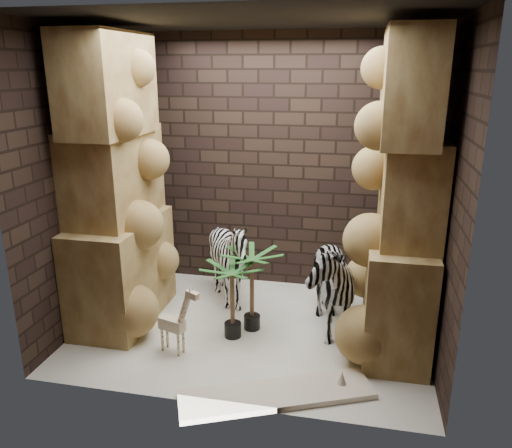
% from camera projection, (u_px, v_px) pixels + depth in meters
% --- Properties ---
extents(floor, '(3.50, 3.50, 0.00)m').
position_uv_depth(floor, '(251.00, 329.00, 5.22)').
color(floor, white).
rests_on(floor, ground).
extents(ceiling, '(3.50, 3.50, 0.00)m').
position_uv_depth(ceiling, '(250.00, 19.00, 4.32)').
color(ceiling, black).
rests_on(ceiling, ground).
extents(wall_back, '(3.50, 0.00, 3.50)m').
position_uv_depth(wall_back, '(273.00, 165.00, 5.94)').
color(wall_back, black).
rests_on(wall_back, ground).
extents(wall_front, '(3.50, 0.00, 3.50)m').
position_uv_depth(wall_front, '(213.00, 229.00, 3.60)').
color(wall_front, black).
rests_on(wall_front, ground).
extents(wall_left, '(0.00, 3.00, 3.00)m').
position_uv_depth(wall_left, '(83.00, 181.00, 5.12)').
color(wall_left, black).
rests_on(wall_left, ground).
extents(wall_right, '(0.00, 3.00, 3.00)m').
position_uv_depth(wall_right, '(444.00, 198.00, 4.43)').
color(wall_right, black).
rests_on(wall_right, ground).
extents(rock_pillar_left, '(0.68, 1.30, 3.00)m').
position_uv_depth(rock_pillar_left, '(114.00, 182.00, 5.05)').
color(rock_pillar_left, tan).
rests_on(rock_pillar_left, floor).
extents(rock_pillar_right, '(0.58, 1.25, 3.00)m').
position_uv_depth(rock_pillar_right, '(405.00, 197.00, 4.49)').
color(rock_pillar_right, tan).
rests_on(rock_pillar_right, floor).
extents(zebra_right, '(0.87, 1.21, 1.28)m').
position_uv_depth(zebra_right, '(323.00, 272.00, 5.03)').
color(zebra_right, white).
rests_on(zebra_right, floor).
extents(zebra_left, '(1.08, 1.24, 0.97)m').
position_uv_depth(zebra_left, '(229.00, 265.00, 5.64)').
color(zebra_left, white).
rests_on(zebra_left, floor).
extents(giraffe_toy, '(0.41, 0.24, 0.75)m').
position_uv_depth(giraffe_toy, '(171.00, 316.00, 4.71)').
color(giraffe_toy, beige).
rests_on(giraffe_toy, floor).
extents(palm_front, '(0.36, 0.36, 0.87)m').
position_uv_depth(palm_front, '(252.00, 290.00, 5.12)').
color(palm_front, '#1F5B20').
rests_on(palm_front, floor).
extents(palm_back, '(0.36, 0.36, 0.79)m').
position_uv_depth(palm_back, '(232.00, 301.00, 4.98)').
color(palm_back, '#1F5B20').
rests_on(palm_back, floor).
extents(surfboard, '(1.64, 1.01, 0.05)m').
position_uv_depth(surfboard, '(277.00, 395.00, 4.14)').
color(surfboard, beige).
rests_on(surfboard, floor).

